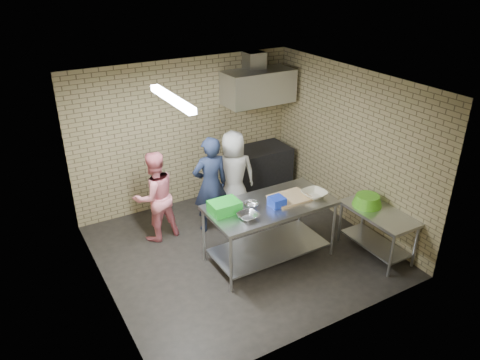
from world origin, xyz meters
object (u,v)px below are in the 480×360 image
Objects in this scene: stove at (258,170)px; green_crate at (225,207)px; bottle_green at (273,86)px; prep_table at (269,231)px; green_basin at (367,200)px; woman_white at (233,175)px; blue_tub at (277,202)px; man_navy at (211,185)px; woman_pink at (155,196)px; side_counter at (376,233)px.

green_crate reaches higher than stove.
bottle_green is (2.21, 2.13, 0.98)m from green_crate.
green_crate is at bearing -132.90° from stove.
prep_table reaches higher than stove.
prep_table is 1.61m from green_basin.
bottle_green reaches higher than green_crate.
stove is 2.57m from green_basin.
woman_white reaches higher than prep_table.
blue_tub reaches higher than stove.
stove is 1.13m from woman_white.
man_navy reaches higher than green_basin.
woman_white is (-0.90, -0.60, 0.35)m from stove.
blue_tub is at bearing 124.19° from woman_pink.
woman_white is (1.45, -0.00, 0.04)m from woman_pink.
woman_pink is (-2.35, -0.60, 0.31)m from stove.
green_crate is at bearing -136.00° from bottle_green.
green_basin is at bearing -18.05° from prep_table.
prep_table is 0.56m from blue_tub.
prep_table is 1.25× the size of woman_pink.
stove is at bearing -151.93° from bottle_green.
side_counter is at bearing -90.00° from bottle_green.
stove is 2.65m from green_crate.
bottle_green is (1.46, 2.35, 0.99)m from blue_tub.
bottle_green is (0.45, 0.24, 1.57)m from stove.
green_basin is 0.27× the size of man_navy.
stove is at bearing 47.10° from green_crate.
man_navy reaches higher than green_crate.
man_navy is (-1.45, -0.82, 0.39)m from stove.
man_navy is 1.10× the size of woman_pink.
bottle_green is at bearing -170.47° from woman_pink.
prep_table is 3.12m from bottle_green.
blue_tub is at bearing -121.81° from bottle_green.
green_basin is (-0.02, 0.25, 0.46)m from side_counter.
blue_tub reaches higher than prep_table.
prep_table is 1.93m from woman_pink.
woman_white is (-1.35, -0.84, -1.22)m from bottle_green.
woman_white is at bearing -146.00° from stove.
bottle_green is at bearing 58.19° from blue_tub.
man_navy is (-1.90, 1.93, 0.47)m from side_counter.
prep_table is 4.50× the size of green_crate.
woman_pink is 1.45m from woman_white.
man_navy reaches higher than stove.
green_basin reaches higher than side_counter.
woman_white is at bearing 56.17° from green_crate.
side_counter is 3.55m from woman_pink.
stove is 0.75× the size of woman_white.
stove is 5.67× the size of blue_tub.
green_crate is at bearing 78.33° from man_navy.
blue_tub is (0.75, -0.22, -0.02)m from green_crate.
blue_tub is at bearing 113.10° from man_navy.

